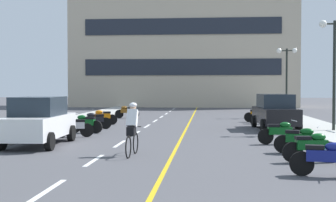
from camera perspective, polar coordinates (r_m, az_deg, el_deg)
The scene contains 32 objects.
ground_plane at distance 24.53m, azimuth 1.73°, elevation -3.36°, with size 140.00×140.00×0.00m, color #47474C.
curb_left at distance 28.78m, azimuth -12.40°, elevation -2.52°, with size 2.40×72.00×0.12m, color #A8A8A3.
curb_right at distance 28.09m, azimuth 16.93°, elevation -2.67°, with size 2.40×72.00×0.12m, color #A8A8A3.
lane_dash_1 at distance 10.22m, azimuth -14.69°, elevation -10.66°, with size 0.14×2.20×0.01m, color silver.
lane_dash_2 at distance 13.98m, azimuth -9.13°, elevation -7.26°, with size 0.14×2.20×0.01m, color silver.
lane_dash_3 at distance 17.85m, azimuth -5.99°, elevation -5.29°, with size 0.14×2.20×0.01m, color silver.
lane_dash_4 at distance 21.77m, azimuth -3.99°, elevation -4.01°, with size 0.14×2.20×0.01m, color silver.
lane_dash_5 at distance 25.71m, azimuth -2.60°, elevation -3.12°, with size 0.14×2.20×0.01m, color silver.
lane_dash_6 at distance 29.67m, azimuth -1.59°, elevation -2.47°, with size 0.14×2.20×0.01m, color silver.
lane_dash_7 at distance 33.64m, azimuth -0.81°, elevation -1.97°, with size 0.14×2.20×0.01m, color silver.
lane_dash_8 at distance 37.61m, azimuth -0.20°, elevation -1.57°, with size 0.14×2.20×0.01m, color silver.
lane_dash_9 at distance 41.59m, azimuth 0.29°, elevation -1.25°, with size 0.14×2.20×0.01m, color silver.
lane_dash_10 at distance 45.57m, azimuth 0.70°, elevation -0.99°, with size 0.14×2.20×0.01m, color silver.
lane_dash_11 at distance 49.56m, azimuth 1.04°, elevation -0.77°, with size 0.14×2.20×0.01m, color silver.
centre_line_yellow at distance 27.51m, azimuth 2.60°, elevation -2.80°, with size 0.12×66.00×0.01m, color gold.
office_building at distance 52.74m, azimuth 1.97°, elevation 7.13°, with size 24.59×8.19×14.25m.
street_lamp_mid at distance 23.46m, azimuth 19.94°, elevation 5.97°, with size 1.46×0.36×5.26m.
street_lamp_far at distance 34.27m, azimuth 14.50°, elevation 4.23°, with size 1.46×0.36×4.86m.
parked_car_near at distance 17.89m, azimuth -15.71°, elevation -2.39°, with size 2.02×4.25×1.82m.
parked_car_mid at distance 24.24m, azimuth 13.14°, elevation -1.30°, with size 2.14×4.30×1.82m.
motorcycle_2 at distance 11.88m, azimuth 18.99°, elevation -6.65°, with size 1.69×0.62×0.92m.
motorcycle_3 at distance 13.98m, azimuth 17.40°, elevation -5.38°, with size 1.70×0.60×0.92m.
motorcycle_4 at distance 15.64m, azimuth 16.12°, elevation -4.61°, with size 1.66×0.74×0.92m.
motorcycle_5 at distance 18.06m, azimuth 13.73°, elevation -3.75°, with size 1.70×0.60×0.92m.
motorcycle_6 at distance 20.37m, azimuth -11.62°, elevation -3.11°, with size 1.64×0.80×0.92m.
motorcycle_7 at distance 22.17m, azimuth -10.21°, elevation -2.71°, with size 1.69×0.62×0.92m.
motorcycle_8 at distance 24.11m, azimuth -9.08°, elevation -2.35°, with size 1.66×0.72×0.92m.
motorcycle_9 at distance 26.77m, azimuth -8.14°, elevation -1.94°, with size 1.67×0.68×0.92m.
motorcycle_10 at distance 27.73m, azimuth 11.68°, elevation -1.83°, with size 1.69×0.63×0.92m.
motorcycle_11 at distance 29.16m, azimuth 11.10°, elevation -1.65°, with size 1.70×0.60×0.92m.
motorcycle_12 at distance 32.22m, azimuth -5.11°, elevation -1.30°, with size 1.70×0.60×0.92m.
cyclist_rider at distance 14.68m, azimuth -4.47°, elevation -3.34°, with size 0.42×1.77×1.71m.
Camera 1 is at (1.37, -3.40, 2.19)m, focal length 49.18 mm.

